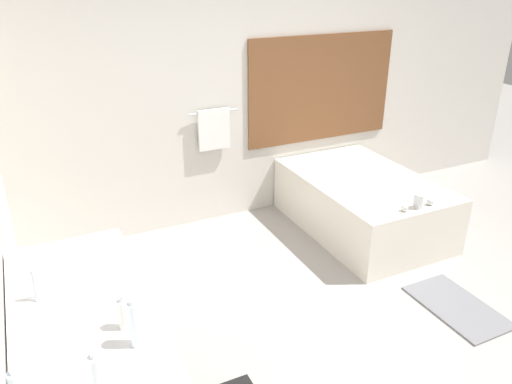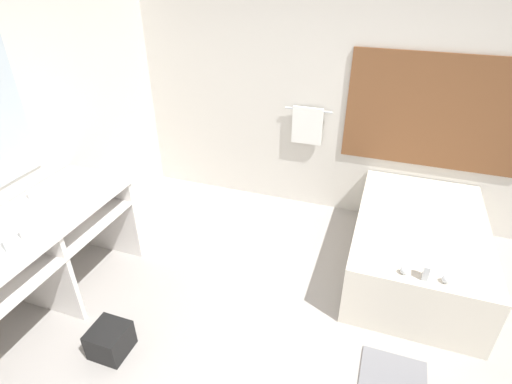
% 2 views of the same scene
% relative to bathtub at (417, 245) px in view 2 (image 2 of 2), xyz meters
% --- Properties ---
extents(ground_plane, '(16.00, 16.00, 0.00)m').
position_rel_bathtub_xyz_m(ground_plane, '(-0.93, -1.35, -0.30)').
color(ground_plane, '#A8A39E').
rests_on(ground_plane, ground).
extents(wall_back_with_blinds, '(7.40, 0.13, 2.70)m').
position_rel_bathtub_xyz_m(wall_back_with_blinds, '(-0.90, 0.87, 1.04)').
color(wall_back_with_blinds, silver).
rests_on(wall_back_with_blinds, ground_plane).
extents(vanity_counter, '(0.67, 1.70, 0.88)m').
position_rel_bathtub_xyz_m(vanity_counter, '(-2.78, -1.45, 0.35)').
color(vanity_counter, white).
rests_on(vanity_counter, ground_plane).
extents(sink_faucet, '(0.09, 0.04, 0.18)m').
position_rel_bathtub_xyz_m(sink_faucet, '(-2.97, -1.22, 0.66)').
color(sink_faucet, silver).
rests_on(sink_faucet, vanity_counter).
extents(bathtub, '(1.09, 1.67, 0.67)m').
position_rel_bathtub_xyz_m(bathtub, '(0.00, 0.00, 0.00)').
color(bathtub, silver).
rests_on(bathtub, ground_plane).
extents(water_bottle_3, '(0.06, 0.06, 0.24)m').
position_rel_bathtub_xyz_m(water_bottle_3, '(-2.59, -1.76, 0.69)').
color(water_bottle_3, white).
rests_on(water_bottle_3, vanity_counter).
extents(soap_dispenser, '(0.05, 0.05, 0.18)m').
position_rel_bathtub_xyz_m(soap_dispenser, '(-2.62, -1.62, 0.65)').
color(soap_dispenser, white).
rests_on(soap_dispenser, vanity_counter).
extents(waste_bin, '(0.26, 0.26, 0.23)m').
position_rel_bathtub_xyz_m(waste_bin, '(-2.08, -1.65, -0.19)').
color(waste_bin, black).
rests_on(waste_bin, ground_plane).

